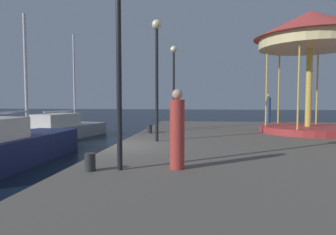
{
  "coord_description": "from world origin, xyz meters",
  "views": [
    {
      "loc": [
        3.2,
        -9.86,
        2.41
      ],
      "look_at": [
        1.28,
        5.09,
        1.47
      ],
      "focal_mm": 31.27,
      "sensor_mm": 36.0,
      "label": 1
    }
  ],
  "objects": [
    {
      "name": "quay_dock",
      "position": [
        6.83,
        0.0,
        0.4
      ],
      "size": [
        13.65,
        23.1,
        0.8
      ],
      "primitive_type": "cube",
      "color": "#5B564F",
      "rests_on": "ground"
    },
    {
      "name": "person_mid_promenade",
      "position": [
        7.09,
        9.13,
        1.72
      ],
      "size": [
        0.34,
        0.34,
        1.96
      ],
      "color": "#2D4C8C",
      "rests_on": "quay_dock"
    },
    {
      "name": "lamp_post_mid_promenade",
      "position": [
        1.36,
        1.15,
        3.92
      ],
      "size": [
        0.36,
        0.36,
        4.6
      ],
      "color": "black",
      "rests_on": "quay_dock"
    },
    {
      "name": "lamp_post_far_end",
      "position": [
        1.5,
        5.77,
        3.83
      ],
      "size": [
        0.36,
        0.36,
        4.45
      ],
      "color": "black",
      "rests_on": "quay_dock"
    },
    {
      "name": "carousel",
      "position": [
        8.12,
        4.97,
        5.19
      ],
      "size": [
        5.23,
        5.23,
        5.8
      ],
      "color": "#B23333",
      "rests_on": "quay_dock"
    },
    {
      "name": "bollard_north",
      "position": [
        0.64,
        -3.65,
        1.0
      ],
      "size": [
        0.24,
        0.24,
        0.4
      ],
      "primitive_type": "cylinder",
      "color": "#2D2D33",
      "rests_on": "quay_dock"
    },
    {
      "name": "lamp_post_near_edge",
      "position": [
        1.27,
        -3.46,
        3.75
      ],
      "size": [
        0.36,
        0.36,
        4.32
      ],
      "color": "black",
      "rests_on": "quay_dock"
    },
    {
      "name": "person_far_corner",
      "position": [
        2.56,
        -3.19,
        1.67
      ],
      "size": [
        0.34,
        0.34,
        1.84
      ],
      "color": "#B23833",
      "rests_on": "quay_dock"
    },
    {
      "name": "sailboat_navy",
      "position": [
        -3.84,
        -0.26,
        0.69
      ],
      "size": [
        2.06,
        6.54,
        5.74
      ],
      "color": "#19214C",
      "rests_on": "ground"
    },
    {
      "name": "bollard_center",
      "position": [
        0.57,
        3.73,
        1.0
      ],
      "size": [
        0.24,
        0.24,
        0.4
      ],
      "primitive_type": "cylinder",
      "color": "#2D2D33",
      "rests_on": "quay_dock"
    },
    {
      "name": "ground_plane",
      "position": [
        0.0,
        0.0,
        0.0
      ],
      "size": [
        120.0,
        120.0,
        0.0
      ],
      "primitive_type": "plane",
      "color": "black"
    },
    {
      "name": "sailboat_grey",
      "position": [
        -5.57,
        7.2,
        0.59
      ],
      "size": [
        3.51,
        6.46,
        6.6
      ],
      "color": "gray",
      "rests_on": "ground"
    }
  ]
}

